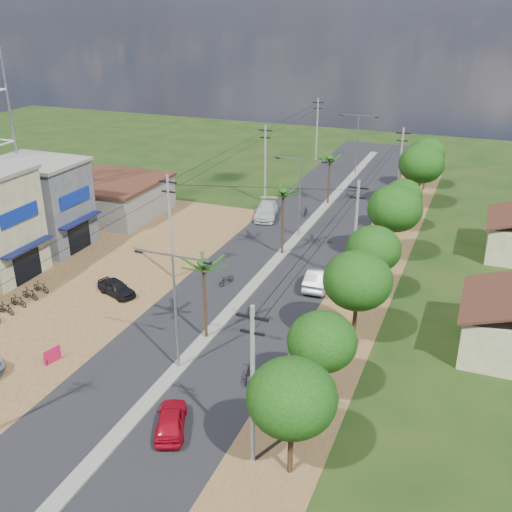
{
  "coord_description": "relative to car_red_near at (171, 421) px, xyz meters",
  "views": [
    {
      "loc": [
        16.48,
        -28.28,
        21.78
      ],
      "look_at": [
        0.41,
        12.39,
        3.0
      ],
      "focal_mm": 42.0,
      "sensor_mm": 36.0,
      "label": 1
    }
  ],
  "objects": [
    {
      "name": "car_parked_dark",
      "position": [
        -12.05,
        12.84,
        -0.03
      ],
      "size": [
        3.98,
        2.71,
        1.26
      ],
      "primitive_type": "imported",
      "rotation": [
        0.0,
        0.0,
        1.2
      ],
      "color": "black",
      "rests_on": "ground"
    },
    {
      "name": "moto_rider_west_b",
      "position": [
        -3.65,
        36.56,
        -0.17
      ],
      "size": [
        0.66,
        1.7,
        0.99
      ],
      "primitive_type": "imported",
      "rotation": [
        0.0,
        0.0,
        0.12
      ],
      "color": "black",
      "rests_on": "ground"
    },
    {
      "name": "dirt_lot_west",
      "position": [
        -17.45,
        13.43,
        -0.64
      ],
      "size": [
        18.0,
        46.0,
        0.04
      ],
      "primitive_type": "cube",
      "color": "brown",
      "rests_on": "ground"
    },
    {
      "name": "tree_east_d",
      "position": [
        6.95,
        19.43,
        3.68
      ],
      "size": [
        4.2,
        4.2,
        6.13
      ],
      "color": "black",
      "rests_on": "ground"
    },
    {
      "name": "utility_pole_e_c",
      "position": [
        5.05,
        43.43,
        4.09
      ],
      "size": [
        1.6,
        0.24,
        9.0
      ],
      "color": "#605E56",
      "rests_on": "ground"
    },
    {
      "name": "low_shed",
      "position": [
        -23.45,
        29.43,
        1.3
      ],
      "size": [
        10.4,
        10.4,
        3.95
      ],
      "color": "#605E56",
      "rests_on": "ground"
    },
    {
      "name": "streetlight_far",
      "position": [
        -2.45,
        55.43,
        4.12
      ],
      "size": [
        5.1,
        0.18,
        8.0
      ],
      "color": "gray",
      "rests_on": "ground"
    },
    {
      "name": "tree_east_a",
      "position": [
        7.05,
        -0.57,
        3.83
      ],
      "size": [
        4.4,
        4.4,
        6.37
      ],
      "color": "black",
      "rests_on": "ground"
    },
    {
      "name": "road",
      "position": [
        -2.45,
        20.43,
        -0.64
      ],
      "size": [
        12.0,
        110.0,
        0.04
      ],
      "primitive_type": "cube",
      "color": "black",
      "rests_on": "ground"
    },
    {
      "name": "palm_median_near",
      "position": [
        -2.45,
        9.43,
        4.87
      ],
      "size": [
        2.0,
        2.0,
        6.15
      ],
      "color": "black",
      "rests_on": "ground"
    },
    {
      "name": "tree_east_h",
      "position": [
        7.05,
        51.43,
        3.98
      ],
      "size": [
        4.4,
        4.4,
        6.52
      ],
      "color": "black",
      "rests_on": "ground"
    },
    {
      "name": "utility_pole_w_d",
      "position": [
        -9.45,
        60.43,
        4.09
      ],
      "size": [
        1.6,
        0.24,
        9.0
      ],
      "color": "#605E56",
      "rests_on": "ground"
    },
    {
      "name": "tree_east_b",
      "position": [
        6.85,
        5.43,
        3.45
      ],
      "size": [
        4.0,
        4.0,
        5.83
      ],
      "color": "black",
      "rests_on": "ground"
    },
    {
      "name": "dirt_shoulder_east",
      "position": [
        6.05,
        20.43,
        -0.65
      ],
      "size": [
        5.0,
        90.0,
        0.03
      ],
      "primitive_type": "cube",
      "color": "brown",
      "rests_on": "ground"
    },
    {
      "name": "median",
      "position": [
        -2.45,
        23.43,
        -0.57
      ],
      "size": [
        1.0,
        90.0,
        0.18
      ],
      "primitive_type": "cube",
      "color": "#605E56",
      "rests_on": "ground"
    },
    {
      "name": "utility_pole_w_c",
      "position": [
        -9.45,
        39.43,
        4.09
      ],
      "size": [
        1.6,
        0.24,
        9.0
      ],
      "color": "#605E56",
      "rests_on": "ground"
    },
    {
      "name": "car_red_near",
      "position": [
        0.0,
        0.0,
        0.0
      ],
      "size": [
        2.98,
        4.19,
        1.33
      ],
      "primitive_type": "imported",
      "rotation": [
        0.0,
        0.0,
        3.55
      ],
      "color": "maroon",
      "rests_on": "ground"
    },
    {
      "name": "utility_pole_w_b",
      "position": [
        -9.45,
        17.43,
        4.09
      ],
      "size": [
        1.6,
        0.24,
        9.0
      ],
      "color": "#605E56",
      "rests_on": "ground"
    },
    {
      "name": "moto_rider_west_a",
      "position": [
        -4.65,
        17.8,
        -0.21
      ],
      "size": [
        1.09,
        1.82,
        0.9
      ],
      "primitive_type": "imported",
      "rotation": [
        0.0,
        0.0,
        -0.3
      ],
      "color": "black",
      "rests_on": "ground"
    },
    {
      "name": "tree_east_e",
      "position": [
        7.15,
        27.43,
        4.43
      ],
      "size": [
        4.8,
        4.8,
        7.14
      ],
      "color": "black",
      "rests_on": "ground"
    },
    {
      "name": "roadside_sign",
      "position": [
        -10.45,
        3.11,
        -0.15
      ],
      "size": [
        0.39,
        1.23,
        1.04
      ],
      "rotation": [
        0.0,
        0.0,
        -0.25
      ],
      "color": "#AF103C",
      "rests_on": "ground"
    },
    {
      "name": "car_silver_mid",
      "position": [
        2.55,
        20.25,
        0.15
      ],
      "size": [
        2.01,
        5.03,
        1.63
      ],
      "primitive_type": "imported",
      "rotation": [
        0.0,
        0.0,
        3.2
      ],
      "color": "gray",
      "rests_on": "ground"
    },
    {
      "name": "palm_median_far",
      "position": [
        -2.45,
        41.43,
        4.6
      ],
      "size": [
        2.0,
        2.0,
        5.85
      ],
      "color": "black",
      "rests_on": "ground"
    },
    {
      "name": "tree_east_g",
      "position": [
        7.35,
        43.43,
        4.58
      ],
      "size": [
        5.0,
        5.0,
        7.38
      ],
      "color": "black",
      "rests_on": "ground"
    },
    {
      "name": "palm_median_mid",
      "position": [
        -2.45,
        25.43,
        5.24
      ],
      "size": [
        2.0,
        2.0,
        6.55
      ],
      "color": "black",
      "rests_on": "ground"
    },
    {
      "name": "tree_east_f",
      "position": [
        6.75,
        35.43,
        3.22
      ],
      "size": [
        3.8,
        3.8,
        5.52
      ],
      "color": "black",
      "rests_on": "ground"
    },
    {
      "name": "car_white_far",
      "position": [
        -7.45,
        34.53,
        0.12
      ],
      "size": [
        3.48,
        5.8,
        1.57
      ],
      "primitive_type": "imported",
      "rotation": [
        0.0,
        0.0,
        0.25
      ],
      "color": "#ADAEAA",
      "rests_on": "ground"
    },
    {
      "name": "tree_east_c",
      "position": [
        7.25,
        12.43,
        4.2
      ],
      "size": [
        4.6,
        4.6,
        6.83
      ],
      "color": "black",
      "rests_on": "ground"
    },
    {
      "name": "shophouse_grey",
      "position": [
        -24.43,
        19.43,
        3.5
      ],
      "size": [
        9.0,
        6.4,
        8.3
      ],
      "color": "#44464B",
      "rests_on": "ground"
    },
    {
      "name": "ground",
      "position": [
        -2.45,
        5.43,
        -0.66
      ],
      "size": [
        160.0,
        160.0,
        0.0
      ],
      "primitive_type": "plane",
      "color": "black",
      "rests_on": "ground"
    },
    {
      "name": "utility_pole_e_b",
      "position": [
        5.05,
        21.43,
        4.09
      ],
      "size": [
        1.6,
        0.24,
        9.0
      ],
      "color": "#605E56",
      "rests_on": "ground"
    },
    {
      "name": "utility_pole_e_a",
      "position": [
        5.05,
        -0.57,
        4.09
      ],
      "size": [
        1.6,
        0.24,
        9.0
      ],
      "color": "#605E56",
      "rests_on": "ground"
    },
    {
      "name": "streetlight_near",
      "position": [
        -2.45,
        5.43,
        4.12
      ],
      "size": [
        5.1,
        0.18,
        8.0
      ],
      "color": "gray",
      "rests_on": "ground"
    },
    {
      "name": "moto_rider_east",
      "position": [
        2.11,
        5.77,
        -0.2
      ],
      "size": [
        1.03,
        1.86,
        0.92
      ],
      "primitive_type": "imported",
      "rotation": [
        0.0,
        0.0,
        3.39
      ],
      "color": "black",
      "rests_on": "ground"
    },
    {
      "name": "streetlight_mid",
      "position": [
        -2.45,
        30.43,
        4.12
      ],
      "size": [
        5.1,
        0.18,
        8.0
      ],
      "color": "gray",
      "rests_on": "ground"
    }
  ]
}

